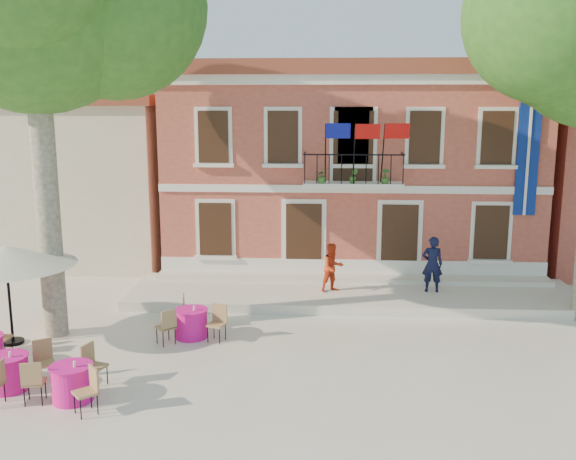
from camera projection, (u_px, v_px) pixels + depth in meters
The scene contains 10 objects.
ground at pixel (279, 350), 16.10m from camera, with size 90.00×90.00×0.00m, color beige.
main_building at pixel (349, 163), 25.02m from camera, with size 13.50×9.59×7.50m.
neighbor_west at pixel (72, 173), 26.81m from camera, with size 9.40×9.40×6.40m.
terrace at pixel (352, 295), 20.26m from camera, with size 14.00×3.40×0.30m, color silver.
patio_umbrella at pixel (6, 256), 16.12m from camera, with size 3.45×3.45×2.57m.
pedestrian_navy at pixel (432, 264), 19.90m from camera, with size 0.64×0.42×1.76m, color black.
pedestrian_orange at pixel (333, 268), 19.96m from camera, with size 0.74×0.58×1.53m, color red.
cafe_table_0 at pixel (8, 371), 13.81m from camera, with size 1.87×1.66×0.95m.
cafe_table_1 at pixel (72, 381), 13.31m from camera, with size 1.78×1.84×0.95m.
cafe_table_4 at pixel (191, 322), 16.90m from camera, with size 1.83×1.78×0.95m.
Camera 1 is at (1.15, -15.16, 6.10)m, focal length 40.00 mm.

